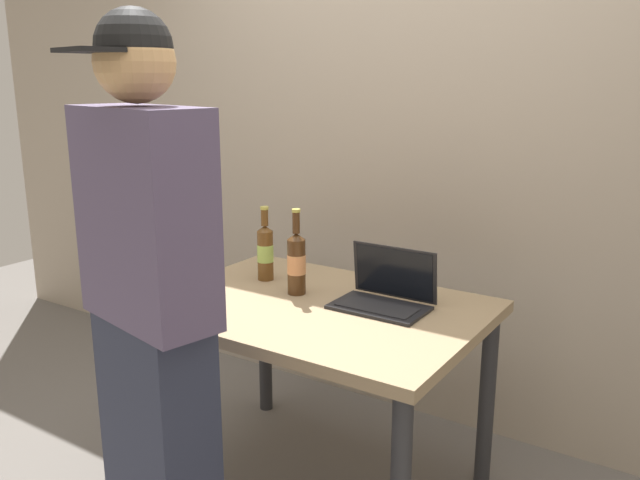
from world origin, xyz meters
The scene contains 6 objects.
desk centered at (0.00, 0.00, 0.67)m, with size 1.23×0.89×0.77m.
laptop centered at (0.23, 0.12, 0.82)m, with size 0.35×0.24×0.21m.
beer_bottle_amber centered at (-0.35, 0.14, 0.89)m, with size 0.07×0.07×0.31m.
beer_bottle_brown centered at (-0.13, 0.06, 0.90)m, with size 0.07×0.07×0.34m.
person_figure centered at (-0.09, -0.72, 0.92)m, with size 0.49×0.34×1.78m.
back_wall centered at (0.00, 0.82, 1.30)m, with size 6.00×0.10×2.60m, color tan.
Camera 1 is at (1.29, -1.94, 1.60)m, focal length 36.73 mm.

